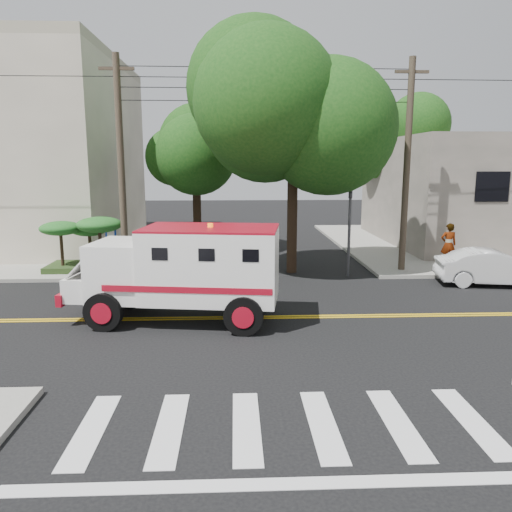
{
  "coord_description": "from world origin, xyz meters",
  "views": [
    {
      "loc": [
        -0.99,
        -14.88,
        4.73
      ],
      "look_at": [
        -0.26,
        1.87,
        1.6
      ],
      "focal_mm": 35.0,
      "sensor_mm": 36.0,
      "label": 1
    }
  ],
  "objects_px": {
    "parked_sedan": "(493,268)",
    "pedestrian_b": "(454,239)",
    "pedestrian_a": "(448,244)",
    "armored_truck": "(184,268)"
  },
  "relations": [
    {
      "from": "parked_sedan",
      "to": "pedestrian_a",
      "type": "height_order",
      "value": "pedestrian_a"
    },
    {
      "from": "armored_truck",
      "to": "pedestrian_b",
      "type": "distance_m",
      "value": 15.18
    },
    {
      "from": "parked_sedan",
      "to": "pedestrian_b",
      "type": "relative_size",
      "value": 2.3
    },
    {
      "from": "pedestrian_b",
      "to": "pedestrian_a",
      "type": "bearing_deg",
      "value": 79.36
    },
    {
      "from": "pedestrian_a",
      "to": "armored_truck",
      "type": "bearing_deg",
      "value": 36.6
    },
    {
      "from": "pedestrian_a",
      "to": "pedestrian_b",
      "type": "relative_size",
      "value": 1.04
    },
    {
      "from": "armored_truck",
      "to": "parked_sedan",
      "type": "relative_size",
      "value": 1.54
    },
    {
      "from": "parked_sedan",
      "to": "pedestrian_a",
      "type": "relative_size",
      "value": 2.21
    },
    {
      "from": "parked_sedan",
      "to": "pedestrian_b",
      "type": "bearing_deg",
      "value": 2.44
    },
    {
      "from": "pedestrian_a",
      "to": "parked_sedan",
      "type": "bearing_deg",
      "value": 102.81
    }
  ]
}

